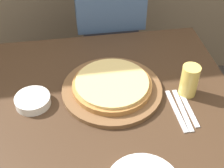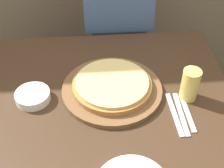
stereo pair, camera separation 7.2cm
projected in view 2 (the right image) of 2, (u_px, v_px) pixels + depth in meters
The scene contains 8 objects.
dining_table at pixel (100, 163), 1.45m from camera, with size 1.11×1.00×0.76m.
pizza_on_board at pixel (112, 87), 1.25m from camera, with size 0.40×0.40×0.06m.
beer_glass at pixel (190, 83), 1.19m from camera, with size 0.07×0.07×0.13m.
side_bowl at pixel (33, 96), 1.22m from camera, with size 0.14×0.14×0.04m.
fork at pixel (174, 114), 1.17m from camera, with size 0.03×0.22×0.00m.
dinner_knife at pixel (181, 114), 1.17m from camera, with size 0.02×0.22×0.00m.
spoon at pixel (188, 113), 1.17m from camera, with size 0.02×0.19×0.00m.
diner_person at pixel (117, 32), 1.75m from camera, with size 0.36×0.20×1.36m.
Camera 2 is at (-0.01, -0.84, 1.62)m, focal length 50.00 mm.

